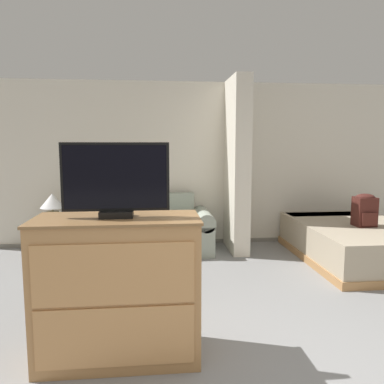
{
  "coord_description": "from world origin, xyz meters",
  "views": [
    {
      "loc": [
        -1.04,
        -2.03,
        1.6
      ],
      "look_at": [
        -0.6,
        2.38,
        1.05
      ],
      "focal_mm": 35.0,
      "sensor_mm": 36.0,
      "label": 1
    }
  ],
  "objects_px": {
    "couch": "(139,231)",
    "table_lamp": "(52,203)",
    "tv_dresser": "(119,289)",
    "backpack": "(365,209)",
    "coffee_table": "(135,247)",
    "tv": "(116,181)",
    "bed": "(356,242)"
  },
  "relations": [
    {
      "from": "couch",
      "to": "tv_dresser",
      "type": "distance_m",
      "value": 2.86
    },
    {
      "from": "coffee_table",
      "to": "tv_dresser",
      "type": "distance_m",
      "value": 1.86
    },
    {
      "from": "tv",
      "to": "table_lamp",
      "type": "bearing_deg",
      "value": 113.1
    },
    {
      "from": "table_lamp",
      "to": "tv",
      "type": "relative_size",
      "value": 0.5
    },
    {
      "from": "coffee_table",
      "to": "tv_dresser",
      "type": "xyz_separation_m",
      "value": [
        -0.03,
        -1.85,
        0.19
      ]
    },
    {
      "from": "tv_dresser",
      "to": "tv",
      "type": "bearing_deg",
      "value": 90.0
    },
    {
      "from": "table_lamp",
      "to": "tv_dresser",
      "type": "bearing_deg",
      "value": -66.91
    },
    {
      "from": "couch",
      "to": "table_lamp",
      "type": "xyz_separation_m",
      "value": [
        -1.25,
        0.0,
        0.45
      ]
    },
    {
      "from": "tv_dresser",
      "to": "tv",
      "type": "relative_size",
      "value": 1.57
    },
    {
      "from": "table_lamp",
      "to": "tv_dresser",
      "type": "xyz_separation_m",
      "value": [
        1.22,
        -2.85,
        -0.23
      ]
    },
    {
      "from": "tv_dresser",
      "to": "couch",
      "type": "bearing_deg",
      "value": 89.24
    },
    {
      "from": "table_lamp",
      "to": "tv",
      "type": "bearing_deg",
      "value": -66.9
    },
    {
      "from": "couch",
      "to": "backpack",
      "type": "height_order",
      "value": "backpack"
    },
    {
      "from": "bed",
      "to": "backpack",
      "type": "xyz_separation_m",
      "value": [
        0.03,
        -0.12,
        0.48
      ]
    },
    {
      "from": "couch",
      "to": "coffee_table",
      "type": "bearing_deg",
      "value": -90.56
    },
    {
      "from": "couch",
      "to": "coffee_table",
      "type": "xyz_separation_m",
      "value": [
        -0.01,
        -1.0,
        0.03
      ]
    },
    {
      "from": "couch",
      "to": "coffee_table",
      "type": "relative_size",
      "value": 3.65
    },
    {
      "from": "coffee_table",
      "to": "backpack",
      "type": "bearing_deg",
      "value": 3.52
    },
    {
      "from": "tv_dresser",
      "to": "table_lamp",
      "type": "bearing_deg",
      "value": 113.09
    },
    {
      "from": "tv_dresser",
      "to": "coffee_table",
      "type": "bearing_deg",
      "value": 89.13
    },
    {
      "from": "couch",
      "to": "table_lamp",
      "type": "relative_size",
      "value": 5.71
    },
    {
      "from": "couch",
      "to": "tv",
      "type": "height_order",
      "value": "tv"
    },
    {
      "from": "backpack",
      "to": "couch",
      "type": "bearing_deg",
      "value": 165.33
    },
    {
      "from": "coffee_table",
      "to": "tv",
      "type": "relative_size",
      "value": 0.78
    },
    {
      "from": "tv_dresser",
      "to": "backpack",
      "type": "bearing_deg",
      "value": 33.23
    },
    {
      "from": "backpack",
      "to": "table_lamp",
      "type": "bearing_deg",
      "value": 169.45
    },
    {
      "from": "tv_dresser",
      "to": "backpack",
      "type": "xyz_separation_m",
      "value": [
        3.12,
        2.04,
        0.2
      ]
    },
    {
      "from": "table_lamp",
      "to": "backpack",
      "type": "height_order",
      "value": "backpack"
    },
    {
      "from": "coffee_table",
      "to": "tv",
      "type": "height_order",
      "value": "tv"
    },
    {
      "from": "table_lamp",
      "to": "backpack",
      "type": "bearing_deg",
      "value": -10.55
    },
    {
      "from": "couch",
      "to": "table_lamp",
      "type": "bearing_deg",
      "value": 179.95
    },
    {
      "from": "table_lamp",
      "to": "bed",
      "type": "relative_size",
      "value": 0.18
    }
  ]
}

